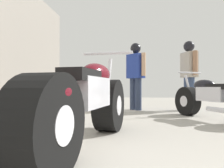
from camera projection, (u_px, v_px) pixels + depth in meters
name	position (u px, v px, depth m)	size (l,w,h in m)	color
ground_plane	(150.00, 125.00, 3.23)	(16.81, 16.81, 0.00)	#A8A399
motorcycle_maroon_cruiser	(87.00, 103.00, 2.07)	(0.71, 2.17, 1.01)	black
motorcycle_black_naked	(214.00, 99.00, 3.75)	(0.99, 1.73, 0.86)	black
mechanic_in_blue	(136.00, 70.00, 5.38)	(0.52, 0.53, 1.64)	#2D3851
mechanic_with_helmet	(189.00, 69.00, 5.31)	(0.35, 0.66, 1.67)	#384766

